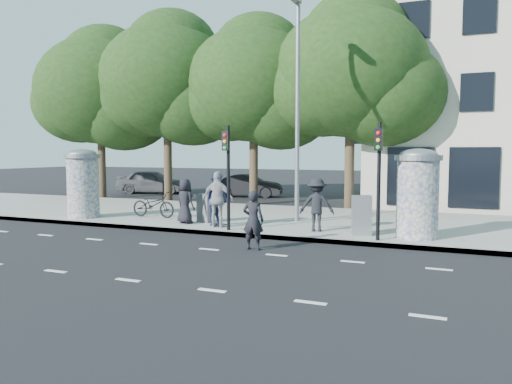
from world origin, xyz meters
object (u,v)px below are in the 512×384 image
at_px(ad_column_right, 418,191).
at_px(ped_e, 218,199).
at_px(ped_a, 185,201).
at_px(ped_d, 317,205).
at_px(car_left, 152,182).
at_px(street_lamp, 297,93).
at_px(bicycle, 153,205).
at_px(traffic_pole_far, 379,168).
at_px(cabinet_right, 361,215).
at_px(car_mid, 248,186).
at_px(cabinet_left, 205,208).
at_px(ad_column_left, 83,182).
at_px(man_road, 253,220).
at_px(ped_c, 216,199).
at_px(traffic_pole_near, 228,166).

relative_size(ad_column_right, ped_e, 1.39).
distance_m(ped_a, ped_e, 1.52).
bearing_deg(ped_d, car_left, -53.80).
height_order(street_lamp, bicycle, street_lamp).
relative_size(street_lamp, ped_e, 4.21).
distance_m(traffic_pole_far, cabinet_right, 1.77).
xyz_separation_m(ped_a, car_mid, (-2.80, 11.88, -0.28)).
height_order(ad_column_right, ped_a, ad_column_right).
bearing_deg(cabinet_left, ad_column_left, -163.15).
xyz_separation_m(ped_e, man_road, (2.33, -2.41, -0.28)).
xyz_separation_m(ad_column_left, bicycle, (2.52, 1.03, -0.89)).
xyz_separation_m(ped_c, cabinet_left, (-0.79, 0.60, -0.39)).
xyz_separation_m(ped_d, car_mid, (-7.58, 11.72, -0.34)).
xyz_separation_m(ped_a, cabinet_left, (0.47, 0.59, -0.28)).
xyz_separation_m(ad_column_left, ped_d, (9.31, 0.26, -0.53)).
height_order(ped_d, cabinet_left, ped_d).
distance_m(traffic_pole_far, ped_d, 2.61).
height_order(traffic_pole_far, car_left, traffic_pole_far).
xyz_separation_m(ad_column_right, ped_a, (-7.88, -0.11, -0.59)).
bearing_deg(ped_d, man_road, 56.50).
distance_m(ped_c, cabinet_left, 1.06).
distance_m(ped_a, cabinet_left, 0.81).
xyz_separation_m(ad_column_left, ped_c, (5.78, 0.08, -0.48)).
relative_size(ad_column_right, traffic_pole_far, 0.78).
bearing_deg(car_left, traffic_pole_near, -153.66).
bearing_deg(cabinet_left, man_road, -35.82).
bearing_deg(cabinet_right, cabinet_left, 156.58).
bearing_deg(ad_column_left, ad_column_right, 0.92).
xyz_separation_m(traffic_pole_far, cabinet_left, (-6.41, 1.39, -1.57)).
distance_m(ad_column_left, traffic_pole_far, 11.44).
bearing_deg(ad_column_right, cabinet_left, 176.27).
bearing_deg(ped_d, street_lamp, -69.92).
relative_size(ped_a, car_left, 0.36).
distance_m(ped_c, ped_d, 3.54).
relative_size(ped_a, ped_e, 0.84).
relative_size(traffic_pole_far, ped_d, 1.99).
relative_size(traffic_pole_far, cabinet_right, 2.80).
height_order(ad_column_right, street_lamp, street_lamp).
height_order(traffic_pole_near, man_road, traffic_pole_near).
distance_m(traffic_pole_far, man_road, 3.89).
bearing_deg(ped_a, bicycle, -6.39).
bearing_deg(ad_column_right, man_road, -145.08).
xyz_separation_m(ped_a, ped_e, (1.48, -0.32, 0.16)).
bearing_deg(ped_a, traffic_pole_far, -167.72).
bearing_deg(cabinet_left, ped_d, 3.42).
relative_size(cabinet_left, cabinet_right, 0.85).
relative_size(cabinet_left, car_mid, 0.26).
bearing_deg(man_road, ped_e, -50.64).
bearing_deg(traffic_pole_far, street_lamp, 140.12).
bearing_deg(man_road, street_lamp, -90.70).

